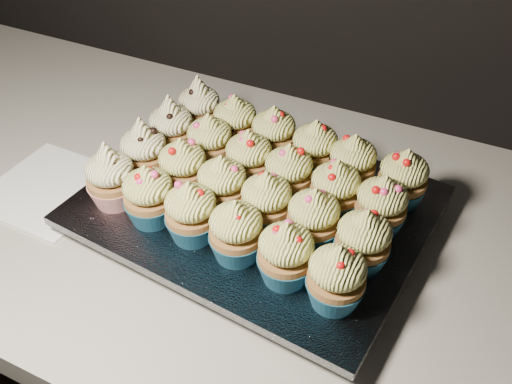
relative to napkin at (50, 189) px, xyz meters
The scene contains 28 objects.
worktop 0.30m from the napkin, 16.44° to the left, with size 2.44×0.64×0.04m, color beige.
napkin is the anchor object (origin of this frame).
baking_tray 0.30m from the napkin, 13.66° to the left, with size 0.39×0.30×0.02m, color black.
foil_lining 0.30m from the napkin, 13.66° to the left, with size 0.42×0.33×0.01m, color silver.
cupcake_0 0.15m from the napkin, ahead, with size 0.06×0.06×0.10m.
cupcake_1 0.20m from the napkin, ahead, with size 0.06×0.06×0.08m.
cupcake_2 0.26m from the napkin, ahead, with size 0.06×0.06×0.08m.
cupcake_3 0.32m from the napkin, ahead, with size 0.06×0.06×0.08m.
cupcake_4 0.38m from the napkin, ahead, with size 0.06×0.06×0.08m.
cupcake_5 0.44m from the napkin, ahead, with size 0.06×0.06×0.08m.
cupcake_6 0.16m from the napkin, 22.03° to the left, with size 0.06×0.06×0.10m.
cupcake_7 0.21m from the napkin, 13.97° to the left, with size 0.06×0.06×0.08m.
cupcake_8 0.27m from the napkin, ahead, with size 0.06×0.06×0.08m.
cupcake_9 0.33m from the napkin, ahead, with size 0.06×0.06×0.08m.
cupcake_10 0.39m from the napkin, ahead, with size 0.06×0.06×0.08m.
cupcake_11 0.45m from the napkin, ahead, with size 0.06×0.06×0.08m.
cupcake_12 0.19m from the napkin, 40.49° to the left, with size 0.06×0.06×0.10m.
cupcake_13 0.24m from the napkin, 29.53° to the left, with size 0.06×0.06×0.08m.
cupcake_14 0.29m from the napkin, 21.31° to the left, with size 0.06×0.06×0.08m.
cupcake_15 0.34m from the napkin, 16.81° to the left, with size 0.06×0.06×0.08m.
cupcake_16 0.40m from the napkin, 13.50° to the left, with size 0.06×0.06×0.08m.
cupcake_17 0.46m from the napkin, 11.27° to the left, with size 0.06×0.06×0.08m.
cupcake_18 0.24m from the napkin, 51.19° to the left, with size 0.06×0.06×0.10m.
cupcake_19 0.28m from the napkin, 39.25° to the left, with size 0.06×0.06×0.08m.
cupcake_20 0.32m from the napkin, 31.94° to the left, with size 0.06×0.06×0.08m.
cupcake_21 0.37m from the napkin, 25.79° to the left, with size 0.06×0.06×0.08m.
cupcake_22 0.42m from the napkin, 21.37° to the left, with size 0.06×0.06×0.08m.
cupcake_23 0.48m from the napkin, 18.24° to the left, with size 0.06×0.06×0.08m.
Camera 1 is at (0.24, 1.19, 1.42)m, focal length 40.00 mm.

